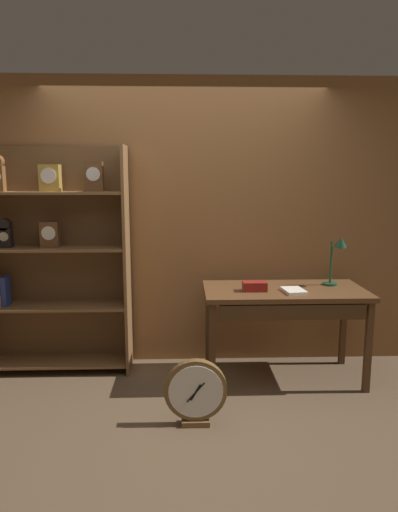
{
  "coord_description": "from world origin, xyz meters",
  "views": [
    {
      "loc": [
        -0.02,
        -2.89,
        1.72
      ],
      "look_at": [
        0.11,
        0.8,
        1.08
      ],
      "focal_mm": 31.93,
      "sensor_mm": 36.0,
      "label": 1
    }
  ],
  "objects_px": {
    "workbench": "(285,300)",
    "open_repair_manual": "(294,291)",
    "desk_lamp": "(337,254)",
    "toolbox_small": "(255,286)",
    "round_clock_large": "(196,392)",
    "bookshelf": "(51,259)"
  },
  "relations": [
    {
      "from": "desk_lamp",
      "to": "toolbox_small",
      "type": "height_order",
      "value": "desk_lamp"
    },
    {
      "from": "workbench",
      "to": "open_repair_manual",
      "type": "relative_size",
      "value": 6.14
    },
    {
      "from": "bookshelf",
      "to": "toolbox_small",
      "type": "height_order",
      "value": "bookshelf"
    },
    {
      "from": "desk_lamp",
      "to": "round_clock_large",
      "type": "distance_m",
      "value": 1.7
    },
    {
      "from": "desk_lamp",
      "to": "toolbox_small",
      "type": "bearing_deg",
      "value": -167.92
    },
    {
      "from": "bookshelf",
      "to": "desk_lamp",
      "type": "bearing_deg",
      "value": -4.4
    },
    {
      "from": "open_repair_manual",
      "to": "toolbox_small",
      "type": "bearing_deg",
      "value": 162.86
    },
    {
      "from": "bookshelf",
      "to": "round_clock_large",
      "type": "xyz_separation_m",
      "value": [
        1.24,
        -1.02,
        -0.77
      ]
    },
    {
      "from": "desk_lamp",
      "to": "round_clock_large",
      "type": "relative_size",
      "value": 0.92
    },
    {
      "from": "bookshelf",
      "to": "workbench",
      "type": "bearing_deg",
      "value": -8.68
    },
    {
      "from": "bookshelf",
      "to": "workbench",
      "type": "distance_m",
      "value": 2.06
    },
    {
      "from": "bookshelf",
      "to": "open_repair_manual",
      "type": "distance_m",
      "value": 2.11
    },
    {
      "from": "round_clock_large",
      "to": "desk_lamp",
      "type": "bearing_deg",
      "value": 33.74
    },
    {
      "from": "bookshelf",
      "to": "toolbox_small",
      "type": "distance_m",
      "value": 1.79
    },
    {
      "from": "workbench",
      "to": "desk_lamp",
      "type": "relative_size",
      "value": 3.07
    },
    {
      "from": "desk_lamp",
      "to": "round_clock_large",
      "type": "height_order",
      "value": "desk_lamp"
    },
    {
      "from": "open_repair_manual",
      "to": "desk_lamp",
      "type": "bearing_deg",
      "value": 19.56
    },
    {
      "from": "toolbox_small",
      "to": "open_repair_manual",
      "type": "relative_size",
      "value": 0.89
    },
    {
      "from": "workbench",
      "to": "desk_lamp",
      "type": "bearing_deg",
      "value": 14.04
    },
    {
      "from": "bookshelf",
      "to": "open_repair_manual",
      "type": "height_order",
      "value": "bookshelf"
    },
    {
      "from": "desk_lamp",
      "to": "bookshelf",
      "type": "bearing_deg",
      "value": 175.6
    },
    {
      "from": "open_repair_manual",
      "to": "workbench",
      "type": "bearing_deg",
      "value": 110.37
    }
  ]
}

